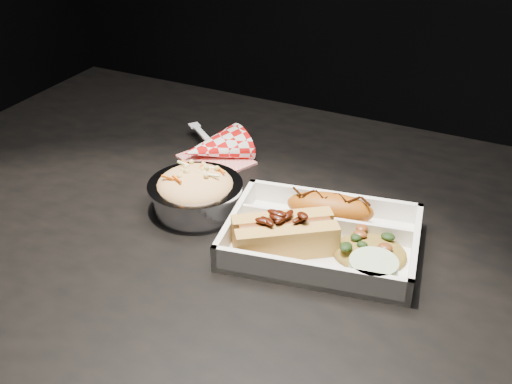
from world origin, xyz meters
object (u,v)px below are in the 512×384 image
Objects in this scene: dining_table at (248,264)px; hotdog at (285,232)px; napkin_fork at (214,148)px; fried_pastry at (330,208)px; food_tray at (322,241)px; foil_coleslaw_cup at (195,191)px.

hotdog is (0.09, -0.06, 0.12)m from dining_table.
hotdog is 0.88× the size of napkin_fork.
fried_pastry is (0.12, 0.03, 0.12)m from dining_table.
hotdog is at bearing -3.81° from napkin_fork.
hotdog is at bearing -149.23° from food_tray.
napkin_fork reaches higher than food_tray.
foil_coleslaw_cup is (-0.20, 0.01, 0.02)m from food_tray.
fried_pastry is 0.20m from foil_coleslaw_cup.
foil_coleslaw_cup reaches higher than hotdog.
food_tray is at bearing 5.97° from napkin_fork.
foil_coleslaw_cup reaches higher than napkin_fork.
food_tray is at bearing -1.46° from foil_coleslaw_cup.
napkin_fork is at bearing 156.36° from fried_pastry.
dining_table is 0.22m from napkin_fork.
dining_table is 0.16m from hotdog.
hotdog is at bearing -36.14° from dining_table.
foil_coleslaw_cup is at bearing -165.36° from fried_pastry.
napkin_fork reaches higher than hotdog.
food_tray is 0.06m from hotdog.
hotdog is 1.04× the size of foil_coleslaw_cup.
fried_pastry is 0.09m from hotdog.
foil_coleslaw_cup is 0.17m from napkin_fork.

